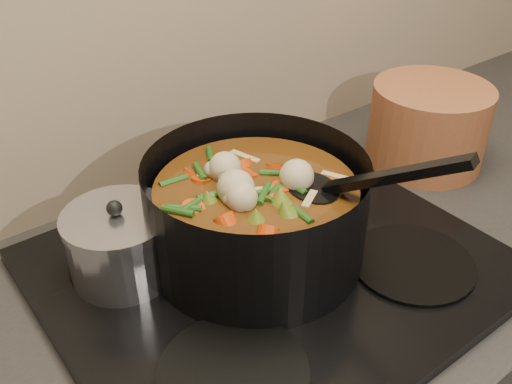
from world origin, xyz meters
TOP-DOWN VIEW (x-y plane):
  - stovetop at (0.00, 1.93)m, footprint 0.62×0.54m
  - stockpot at (-0.01, 1.96)m, footprint 0.35×0.42m
  - saucepan at (-0.18, 2.04)m, footprint 0.15×0.15m
  - terracotta_crock at (0.44, 2.01)m, footprint 0.28×0.28m

SIDE VIEW (x-z plane):
  - stovetop at x=0.00m, z-range 0.91..0.93m
  - saucepan at x=-0.18m, z-range 0.92..1.04m
  - terracotta_crock at x=0.44m, z-range 0.91..1.06m
  - stockpot at x=-0.01m, z-range 0.89..1.12m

